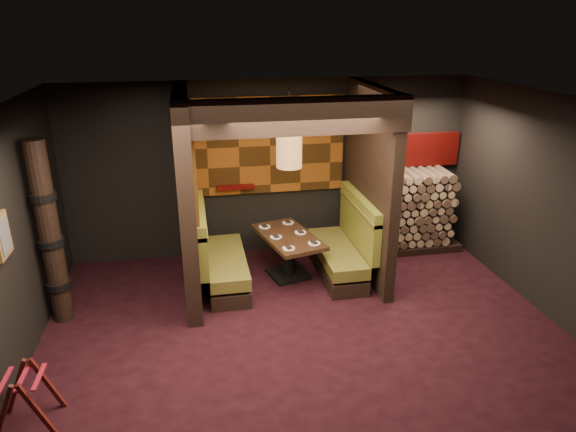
# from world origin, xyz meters

# --- Properties ---
(floor) EXTENTS (6.50, 5.50, 0.02)m
(floor) POSITION_xyz_m (0.00, 0.00, -0.01)
(floor) COLOR black
(floor) RESTS_ON ground
(ceiling) EXTENTS (6.50, 5.50, 0.02)m
(ceiling) POSITION_xyz_m (0.00, 0.00, 2.86)
(ceiling) COLOR black
(ceiling) RESTS_ON ground
(wall_back) EXTENTS (6.50, 0.02, 2.85)m
(wall_back) POSITION_xyz_m (0.00, 2.76, 1.43)
(wall_back) COLOR black
(wall_back) RESTS_ON ground
(wall_front) EXTENTS (6.50, 0.02, 2.85)m
(wall_front) POSITION_xyz_m (0.00, -2.76, 1.43)
(wall_front) COLOR black
(wall_front) RESTS_ON ground
(wall_right) EXTENTS (0.02, 5.50, 2.85)m
(wall_right) POSITION_xyz_m (3.26, 0.00, 1.43)
(wall_right) COLOR black
(wall_right) RESTS_ON ground
(partition_left) EXTENTS (0.20, 2.20, 2.85)m
(partition_left) POSITION_xyz_m (-1.35, 1.65, 1.43)
(partition_left) COLOR black
(partition_left) RESTS_ON floor
(partition_right) EXTENTS (0.15, 2.10, 2.85)m
(partition_right) POSITION_xyz_m (1.30, 1.70, 1.43)
(partition_right) COLOR black
(partition_right) RESTS_ON floor
(header_beam) EXTENTS (2.85, 0.18, 0.44)m
(header_beam) POSITION_xyz_m (-0.02, 0.70, 2.63)
(header_beam) COLOR black
(header_beam) RESTS_ON partition_left
(tapa_back_panel) EXTENTS (2.40, 0.06, 1.55)m
(tapa_back_panel) POSITION_xyz_m (-0.02, 2.71, 1.82)
(tapa_back_panel) COLOR #8D4813
(tapa_back_panel) RESTS_ON wall_back
(tapa_side_panel) EXTENTS (0.04, 1.85, 1.45)m
(tapa_side_panel) POSITION_xyz_m (-1.23, 1.82, 1.85)
(tapa_side_panel) COLOR #8D4813
(tapa_side_panel) RESTS_ON partition_left
(lacquer_shelf) EXTENTS (0.60, 0.12, 0.07)m
(lacquer_shelf) POSITION_xyz_m (-0.60, 2.65, 1.18)
(lacquer_shelf) COLOR #520908
(lacquer_shelf) RESTS_ON wall_back
(booth_bench_left) EXTENTS (0.68, 1.60, 1.14)m
(booth_bench_left) POSITION_xyz_m (-0.96, 1.65, 0.40)
(booth_bench_left) COLOR black
(booth_bench_left) RESTS_ON floor
(booth_bench_right) EXTENTS (0.68, 1.60, 1.14)m
(booth_bench_right) POSITION_xyz_m (0.93, 1.65, 0.40)
(booth_bench_right) COLOR black
(booth_bench_right) RESTS_ON floor
(dining_table) EXTENTS (0.99, 1.42, 0.68)m
(dining_table) POSITION_xyz_m (0.09, 1.72, 0.45)
(dining_table) COLOR black
(dining_table) RESTS_ON floor
(place_settings) EXTENTS (0.79, 1.13, 0.03)m
(place_settings) POSITION_xyz_m (0.09, 1.72, 0.69)
(place_settings) COLOR white
(place_settings) RESTS_ON dining_table
(pendant_lamp) EXTENTS (0.36, 0.36, 1.11)m
(pendant_lamp) POSITION_xyz_m (0.09, 1.67, 1.97)
(pendant_lamp) COLOR #9C6738
(pendant_lamp) RESTS_ON ceiling
(framed_picture) EXTENTS (0.05, 0.36, 0.46)m
(framed_picture) POSITION_xyz_m (-3.22, 0.10, 1.62)
(framed_picture) COLOR olive
(framed_picture) RESTS_ON wall_left
(luggage_rack) EXTENTS (0.61, 0.43, 0.65)m
(luggage_rack) POSITION_xyz_m (-2.97, -0.84, 0.32)
(luggage_rack) COLOR #49120F
(luggage_rack) RESTS_ON floor
(totem_column) EXTENTS (0.31, 0.31, 2.40)m
(totem_column) POSITION_xyz_m (-3.05, 1.10, 1.19)
(totem_column) COLOR black
(totem_column) RESTS_ON floor
(firewood_stack) EXTENTS (1.73, 0.70, 1.36)m
(firewood_stack) POSITION_xyz_m (2.29, 2.35, 0.68)
(firewood_stack) COLOR black
(firewood_stack) RESTS_ON floor
(mosaic_header) EXTENTS (1.83, 0.10, 0.56)m
(mosaic_header) POSITION_xyz_m (2.29, 2.68, 1.64)
(mosaic_header) COLOR #6A0B09
(mosaic_header) RESTS_ON wall_back
(bay_front_post) EXTENTS (0.08, 0.08, 2.85)m
(bay_front_post) POSITION_xyz_m (1.39, 1.96, 1.43)
(bay_front_post) COLOR black
(bay_front_post) RESTS_ON floor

